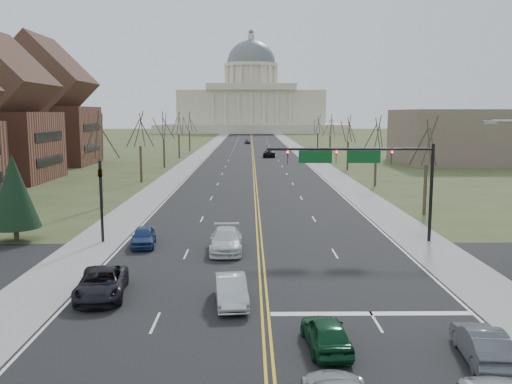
{
  "coord_description": "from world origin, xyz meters",
  "views": [
    {
      "loc": [
        -0.71,
        -25.34,
        9.39
      ],
      "look_at": [
        -0.21,
        18.26,
        3.0
      ],
      "focal_mm": 38.0,
      "sensor_mm": 36.0,
      "label": 1
    }
  ],
  "objects_px": {
    "car_nb_inner_lead": "(326,333)",
    "car_sb_outer_lead": "(101,283)",
    "car_far_sb": "(247,141)",
    "signal_left": "(101,192)",
    "car_sb_inner_lead": "(231,290)",
    "signal_mast": "(363,164)",
    "car_nb_outer_lead": "(482,343)",
    "car_far_nb": "(269,153)",
    "car_sb_outer_second": "(144,237)",
    "car_sb_inner_second": "(226,240)"
  },
  "relations": [
    {
      "from": "car_nb_outer_lead",
      "to": "car_nb_inner_lead",
      "type": "bearing_deg",
      "value": -4.41
    },
    {
      "from": "car_sb_inner_second",
      "to": "car_far_sb",
      "type": "bearing_deg",
      "value": 88.2
    },
    {
      "from": "car_nb_outer_lead",
      "to": "car_sb_inner_second",
      "type": "height_order",
      "value": "car_sb_inner_second"
    },
    {
      "from": "car_nb_inner_lead",
      "to": "car_far_sb",
      "type": "xyz_separation_m",
      "value": [
        -3.82,
        145.49,
        0.03
      ]
    },
    {
      "from": "car_sb_outer_second",
      "to": "car_far_nb",
      "type": "xyz_separation_m",
      "value": [
        11.73,
        78.17,
        0.08
      ]
    },
    {
      "from": "car_sb_outer_lead",
      "to": "car_nb_inner_lead",
      "type": "bearing_deg",
      "value": -38.24
    },
    {
      "from": "car_nb_outer_lead",
      "to": "car_far_sb",
      "type": "relative_size",
      "value": 0.99
    },
    {
      "from": "car_sb_outer_second",
      "to": "signal_mast",
      "type": "bearing_deg",
      "value": -2.16
    },
    {
      "from": "signal_mast",
      "to": "car_far_nb",
      "type": "height_order",
      "value": "signal_mast"
    },
    {
      "from": "car_sb_outer_second",
      "to": "car_far_sb",
      "type": "height_order",
      "value": "car_far_sb"
    },
    {
      "from": "signal_mast",
      "to": "car_nb_inner_lead",
      "type": "relative_size",
      "value": 3.08
    },
    {
      "from": "car_sb_inner_lead",
      "to": "car_sb_outer_second",
      "type": "height_order",
      "value": "car_sb_inner_lead"
    },
    {
      "from": "signal_left",
      "to": "car_nb_inner_lead",
      "type": "xyz_separation_m",
      "value": [
        13.82,
        -18.31,
        -3.03
      ]
    },
    {
      "from": "signal_left",
      "to": "car_sb_outer_second",
      "type": "xyz_separation_m",
      "value": [
        3.23,
        -1.23,
        -3.02
      ]
    },
    {
      "from": "signal_mast",
      "to": "car_far_sb",
      "type": "bearing_deg",
      "value": 94.02
    },
    {
      "from": "car_nb_outer_lead",
      "to": "car_sb_inner_lead",
      "type": "bearing_deg",
      "value": -26.8
    },
    {
      "from": "car_nb_outer_lead",
      "to": "car_sb_outer_lead",
      "type": "relative_size",
      "value": 0.8
    },
    {
      "from": "car_sb_outer_lead",
      "to": "car_sb_inner_second",
      "type": "relative_size",
      "value": 0.96
    },
    {
      "from": "car_sb_inner_lead",
      "to": "car_far_sb",
      "type": "height_order",
      "value": "same"
    },
    {
      "from": "car_sb_inner_lead",
      "to": "car_sb_inner_second",
      "type": "height_order",
      "value": "car_sb_inner_second"
    },
    {
      "from": "signal_mast",
      "to": "car_far_sb",
      "type": "xyz_separation_m",
      "value": [
        -8.94,
        127.18,
        -5.05
      ]
    },
    {
      "from": "car_sb_inner_lead",
      "to": "car_far_sb",
      "type": "bearing_deg",
      "value": 84.12
    },
    {
      "from": "signal_left",
      "to": "car_nb_outer_lead",
      "type": "relative_size",
      "value": 1.48
    },
    {
      "from": "signal_left",
      "to": "car_sb_inner_lead",
      "type": "bearing_deg",
      "value": -53.05
    },
    {
      "from": "car_nb_outer_lead",
      "to": "car_sb_inner_second",
      "type": "bearing_deg",
      "value": -51.9
    },
    {
      "from": "car_sb_outer_second",
      "to": "car_far_nb",
      "type": "height_order",
      "value": "car_far_nb"
    },
    {
      "from": "car_sb_inner_lead",
      "to": "car_far_nb",
      "type": "height_order",
      "value": "car_far_nb"
    },
    {
      "from": "car_sb_inner_second",
      "to": "signal_mast",
      "type": "bearing_deg",
      "value": 14.31
    },
    {
      "from": "car_sb_inner_lead",
      "to": "car_nb_inner_lead",
      "type": "bearing_deg",
      "value": -58.5
    },
    {
      "from": "signal_mast",
      "to": "car_sb_inner_second",
      "type": "relative_size",
      "value": 2.29
    },
    {
      "from": "car_nb_inner_lead",
      "to": "car_sb_outer_second",
      "type": "relative_size",
      "value": 0.98
    },
    {
      "from": "signal_mast",
      "to": "car_nb_outer_lead",
      "type": "xyz_separation_m",
      "value": [
        0.68,
        -19.36,
        -5.08
      ]
    },
    {
      "from": "car_sb_inner_lead",
      "to": "car_far_nb",
      "type": "distance_m",
      "value": 90.18
    },
    {
      "from": "car_sb_inner_lead",
      "to": "car_nb_outer_lead",
      "type": "bearing_deg",
      "value": -38.45
    },
    {
      "from": "car_sb_inner_lead",
      "to": "car_sb_outer_lead",
      "type": "distance_m",
      "value": 6.8
    },
    {
      "from": "car_sb_outer_second",
      "to": "car_far_sb",
      "type": "bearing_deg",
      "value": 80.36
    },
    {
      "from": "car_nb_inner_lead",
      "to": "car_sb_inner_second",
      "type": "xyz_separation_m",
      "value": [
        -4.67,
        15.55,
        0.1
      ]
    },
    {
      "from": "car_sb_outer_second",
      "to": "car_nb_inner_lead",
      "type": "bearing_deg",
      "value": -64.81
    },
    {
      "from": "car_nb_outer_lead",
      "to": "car_sb_outer_lead",
      "type": "xyz_separation_m",
      "value": [
        -16.48,
        7.42,
        0.04
      ]
    },
    {
      "from": "car_nb_outer_lead",
      "to": "car_far_nb",
      "type": "height_order",
      "value": "car_far_nb"
    },
    {
      "from": "car_sb_outer_second",
      "to": "car_sb_outer_lead",
      "type": "bearing_deg",
      "value": -97.04
    },
    {
      "from": "car_sb_outer_lead",
      "to": "car_far_sb",
      "type": "relative_size",
      "value": 1.24
    },
    {
      "from": "car_far_nb",
      "to": "signal_left",
      "type": "bearing_deg",
      "value": 82.44
    },
    {
      "from": "car_far_sb",
      "to": "signal_left",
      "type": "bearing_deg",
      "value": -99.49
    },
    {
      "from": "car_sb_inner_second",
      "to": "car_sb_outer_second",
      "type": "distance_m",
      "value": 6.12
    },
    {
      "from": "signal_mast",
      "to": "signal_left",
      "type": "xyz_separation_m",
      "value": [
        -18.95,
        0.0,
        -2.05
      ]
    },
    {
      "from": "car_sb_inner_second",
      "to": "car_sb_inner_lead",
      "type": "bearing_deg",
      "value": -87.55
    },
    {
      "from": "signal_mast",
      "to": "car_sb_outer_second",
      "type": "bearing_deg",
      "value": -175.54
    },
    {
      "from": "car_nb_outer_lead",
      "to": "signal_left",
      "type": "bearing_deg",
      "value": -38.77
    },
    {
      "from": "car_nb_inner_lead",
      "to": "car_sb_outer_lead",
      "type": "distance_m",
      "value": 12.43
    }
  ]
}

